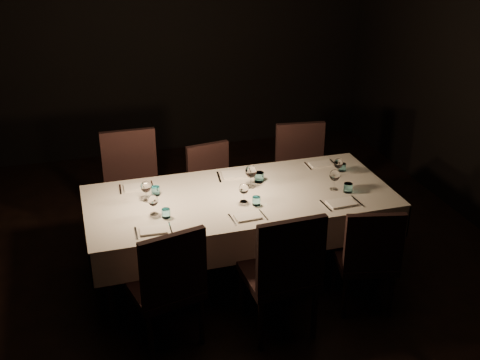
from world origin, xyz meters
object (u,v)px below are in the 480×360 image
object	(u,v)px
chair_far_center	(212,185)
chair_far_right	(302,171)
chair_near_center	(283,270)
chair_far_left	(133,184)
dining_table	(240,203)
chair_near_left	(168,282)
chair_near_right	(368,255)

from	to	relation	value
chair_far_center	chair_far_right	world-z (taller)	chair_far_right
chair_far_center	chair_far_right	size ratio (longest dim) A/B	0.87
chair_near_center	chair_far_left	distance (m)	1.93
chair_near_center	chair_far_center	bearing A→B (deg)	-88.39
dining_table	chair_far_center	size ratio (longest dim) A/B	2.88
chair_far_left	chair_far_center	xyz separation A→B (m)	(0.74, -0.06, -0.08)
chair_near_left	chair_far_left	distance (m)	1.61
chair_near_left	chair_far_left	xyz separation A→B (m)	(-0.04, 1.61, 0.03)
chair_near_right	chair_far_left	size ratio (longest dim) A/B	0.87
chair_far_left	chair_far_right	xyz separation A→B (m)	(1.64, -0.14, -0.02)
dining_table	chair_far_left	world-z (taller)	chair_far_left
chair_near_right	chair_near_left	bearing A→B (deg)	11.90
chair_far_left	chair_far_right	bearing A→B (deg)	-4.04
dining_table	chair_near_left	world-z (taller)	chair_near_left
chair_far_center	chair_far_right	distance (m)	0.90
chair_far_center	chair_near_left	bearing A→B (deg)	-123.26
chair_far_center	chair_far_right	bearing A→B (deg)	-13.36
chair_far_right	chair_near_right	bearing A→B (deg)	-84.84
chair_far_left	chair_near_right	bearing A→B (deg)	-45.34
chair_near_right	chair_far_right	world-z (taller)	chair_far_right
chair_near_right	chair_far_left	bearing A→B (deg)	-32.98
dining_table	chair_far_left	size ratio (longest dim) A/B	2.39
chair_far_center	chair_far_right	xyz separation A→B (m)	(0.89, -0.07, 0.06)
chair_near_right	chair_far_right	bearing A→B (deg)	-79.08
chair_near_center	chair_far_left	bearing A→B (deg)	-65.85
chair_far_left	dining_table	bearing A→B (deg)	-47.15
chair_near_left	chair_far_left	bearing A→B (deg)	-101.60
chair_near_left	chair_far_center	xyz separation A→B (m)	(0.71, 1.54, -0.05)
dining_table	chair_far_center	distance (m)	0.83
chair_near_center	chair_near_right	xyz separation A→B (m)	(0.73, 0.09, -0.06)
chair_far_left	chair_near_center	bearing A→B (deg)	-63.06
chair_near_right	chair_far_left	world-z (taller)	chair_far_left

